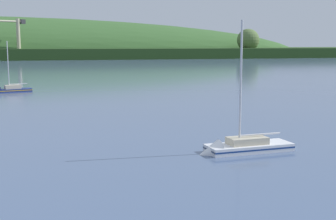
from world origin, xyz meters
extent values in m
cube|color=#27431B|center=(29.56, 250.69, 2.72)|extent=(546.20, 91.62, 5.44)
sphere|color=#56703D|center=(117.55, 235.20, 9.98)|extent=(12.98, 12.98, 12.98)
cube|color=#4C4C51|center=(-9.27, 234.74, 1.00)|extent=(5.44, 5.44, 2.00)
cylinder|color=#BCB293|center=(-9.27, 234.74, 11.15)|extent=(1.83, 1.83, 18.30)
cylinder|color=#BCB293|center=(-14.21, 232.13, 18.84)|extent=(12.80, 7.41, 1.01)
cube|color=#333338|center=(-7.06, 235.91, 18.84)|extent=(3.17, 3.31, 2.20)
cube|color=white|center=(10.98, 21.91, -0.02)|extent=(6.73, 2.49, 1.18)
cone|color=white|center=(7.65, 21.79, -0.02)|extent=(1.74, 2.22, 2.16)
cube|color=navy|center=(10.98, 21.91, 0.32)|extent=(6.73, 2.51, 0.11)
cube|color=#BCB299|center=(10.81, 21.91, 0.84)|extent=(3.05, 1.64, 0.53)
cylinder|color=silver|center=(10.15, 21.88, 5.21)|extent=(0.16, 0.16, 9.27)
cylinder|color=silver|center=(11.89, 21.95, 1.25)|extent=(3.50, 0.25, 0.13)
cube|color=navy|center=(-7.46, 72.46, 0.05)|extent=(6.07, 3.31, 0.97)
cube|color=gold|center=(-7.46, 72.46, 0.29)|extent=(6.07, 3.33, 0.11)
cube|color=#BCB299|center=(-7.60, 72.42, 0.86)|extent=(2.84, 1.92, 0.65)
cylinder|color=silver|center=(-8.16, 72.28, 4.52)|extent=(0.14, 0.14, 7.98)
cylinder|color=silver|center=(-6.69, 72.65, 1.34)|extent=(2.96, 0.85, 0.11)
camera|label=1|loc=(-4.83, -9.03, 8.16)|focal=49.12mm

